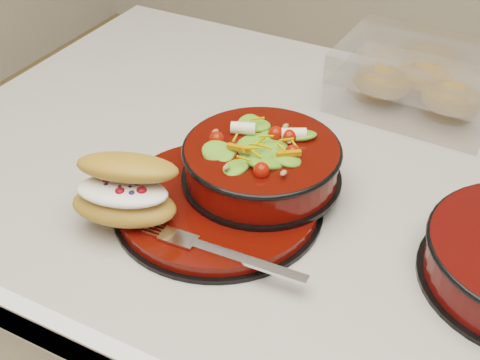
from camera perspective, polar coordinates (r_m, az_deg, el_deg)
The scene contains 5 objects.
dinner_plate at distance 0.83m, azimuth -1.85°, elevation -2.03°, with size 0.26×0.26×0.02m.
salad_bowl at distance 0.83m, azimuth 1.87°, elevation 1.88°, with size 0.20×0.20×0.09m.
croissant at distance 0.79m, azimuth -9.74°, elevation -0.84°, with size 0.14×0.12×0.08m.
fork at distance 0.74m, azimuth -1.19°, elevation -6.32°, with size 0.18×0.03×0.00m.
pastry_box at distance 1.06m, azimuth 14.99°, elevation 8.19°, with size 0.24×0.18×0.09m.
Camera 1 is at (0.18, -0.68, 1.43)m, focal length 50.00 mm.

